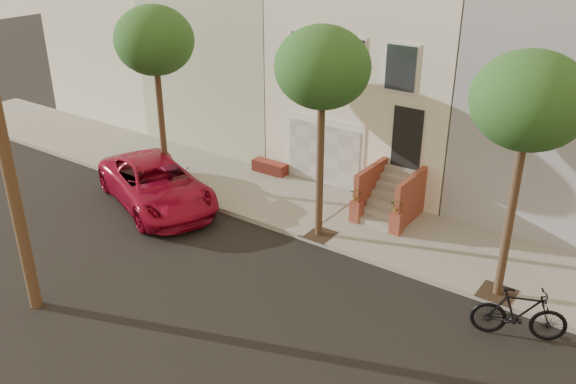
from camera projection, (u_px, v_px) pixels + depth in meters
The scene contains 9 objects.
ground at pixel (209, 286), 16.46m from camera, with size 90.00×90.00×0.00m, color black.
sidewalk at pixel (317, 211), 20.39m from camera, with size 40.00×3.70×0.15m, color gray.
house_row at pixel (402, 70), 23.22m from camera, with size 33.10×11.70×7.00m.
tree_left at pixel (154, 42), 20.02m from camera, with size 2.70×2.57×6.30m.
tree_mid at pixel (322, 69), 16.62m from camera, with size 2.70×2.57×6.30m.
tree_right at pixel (530, 103), 13.74m from camera, with size 2.70×2.57×6.30m.
utility_pole at pixel (490, 260), 7.72m from camera, with size 23.60×1.22×10.00m.
pickup_truck at pixel (157, 184), 20.64m from camera, with size 2.56×5.55×1.54m, color maroon.
motorcycle at pixel (519, 313), 14.26m from camera, with size 0.62×2.18×1.31m, color black.
Camera 1 is at (9.75, -10.10, 9.21)m, focal length 38.25 mm.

